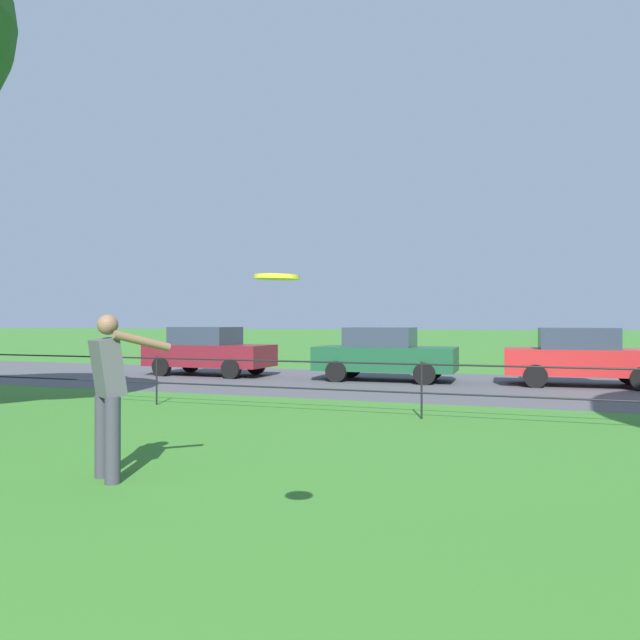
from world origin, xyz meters
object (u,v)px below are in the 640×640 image
object	(u,v)px
car_dark_green_right	(384,354)
car_red_left	(582,357)
frisbee	(277,277)
person_thrower	(109,390)
car_maroon_center	(209,351)

from	to	relation	value
car_dark_green_right	car_red_left	world-z (taller)	same
frisbee	car_red_left	size ratio (longest dim) A/B	0.08
car_red_left	frisbee	bearing A→B (deg)	-101.13
person_thrower	car_red_left	bearing A→B (deg)	65.09
frisbee	car_maroon_center	xyz separation A→B (m)	(-8.23, 13.47, -1.16)
car_dark_green_right	car_red_left	xyz separation A→B (m)	(5.27, 0.31, 0.00)
person_thrower	frisbee	bearing A→B (deg)	-35.19
frisbee	car_maroon_center	world-z (taller)	frisbee
person_thrower	car_dark_green_right	distance (m)	11.61
frisbee	car_dark_green_right	world-z (taller)	frisbee
car_dark_green_right	frisbee	bearing A→B (deg)	-79.42
person_thrower	frisbee	world-z (taller)	frisbee
car_maroon_center	car_red_left	world-z (taller)	same
person_thrower	car_maroon_center	bearing A→B (deg)	115.28
person_thrower	car_red_left	size ratio (longest dim) A/B	0.43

